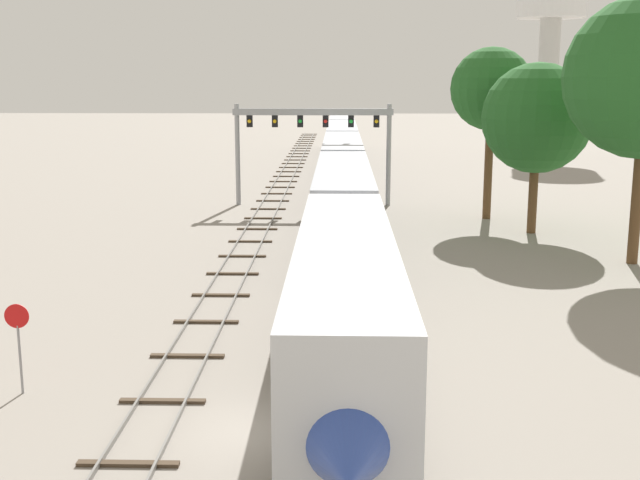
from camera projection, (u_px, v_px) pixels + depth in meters
ground_plane at (273, 433)px, 22.10m from camera, size 400.00×400.00×0.00m
track_main at (342, 174)px, 80.82m from camera, size 2.60×200.00×0.16m
track_near at (271, 204)px, 61.36m from camera, size 2.60×160.00×0.16m
passenger_train at (342, 166)px, 64.43m from camera, size 3.04×100.35×4.80m
signal_gantry at (313, 131)px, 60.51m from camera, size 12.10×0.49×7.68m
water_tower at (552, 9)px, 100.37m from camera, size 8.72×8.72×23.50m
stop_sign at (18, 336)px, 24.48m from camera, size 0.76×0.08×2.88m
trackside_tree_left at (537, 118)px, 49.15m from camera, size 6.77×6.77×10.56m
trackside_tree_mid at (492, 90)px, 53.92m from camera, size 5.58×5.58×11.66m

